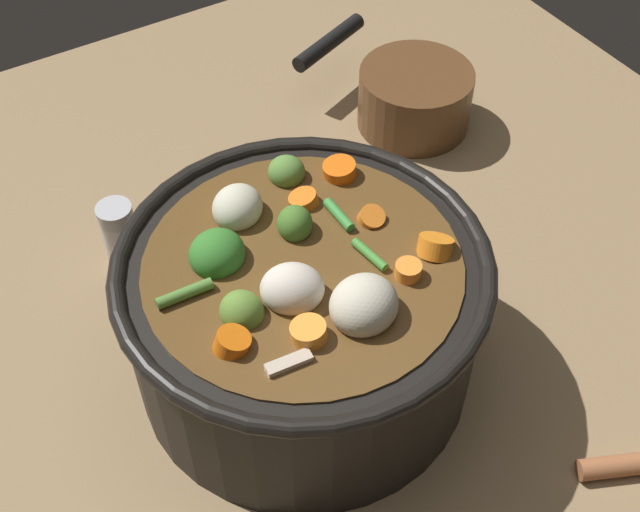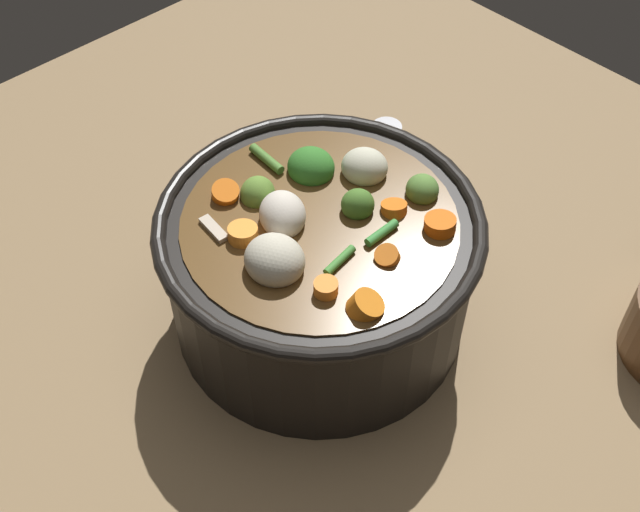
{
  "view_description": "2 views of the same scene",
  "coord_description": "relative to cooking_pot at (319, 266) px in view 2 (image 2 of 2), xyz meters",
  "views": [
    {
      "loc": [
        -0.2,
        -0.36,
        0.6
      ],
      "look_at": [
        0.02,
        0.01,
        0.12
      ],
      "focal_mm": 47.18,
      "sensor_mm": 36.0,
      "label": 1
    },
    {
      "loc": [
        0.35,
        -0.33,
        0.62
      ],
      "look_at": [
        0.02,
        -0.01,
        0.11
      ],
      "focal_mm": 45.13,
      "sensor_mm": 36.0,
      "label": 2
    }
  ],
  "objects": [
    {
      "name": "cooking_pot",
      "position": [
        0.0,
        0.0,
        0.0
      ],
      "size": [
        0.29,
        0.29,
        0.16
      ],
      "color": "black",
      "rests_on": "ground_plane"
    },
    {
      "name": "ground_plane",
      "position": [
        0.0,
        -0.0,
        -0.07
      ],
      "size": [
        1.1,
        1.1,
        0.0
      ],
      "primitive_type": "plane",
      "color": "#8C704C"
    },
    {
      "name": "salt_shaker",
      "position": [
        -0.09,
        0.18,
        -0.03
      ],
      "size": [
        0.03,
        0.03,
        0.08
      ],
      "color": "silver",
      "rests_on": "ground_plane"
    }
  ]
}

